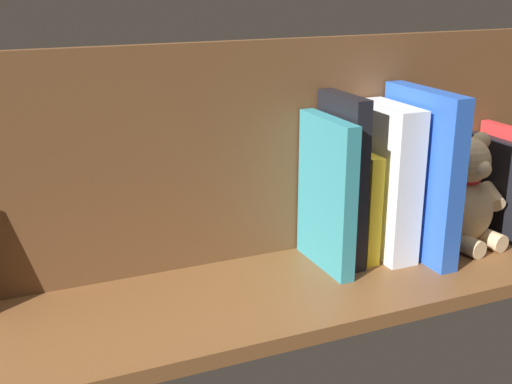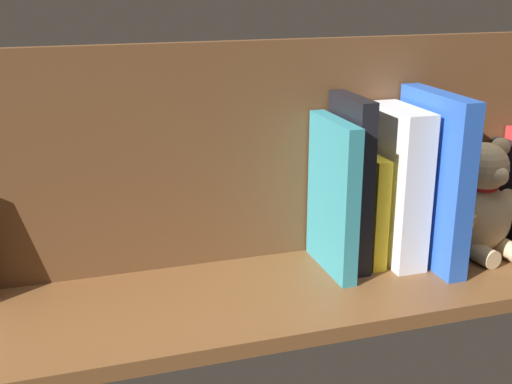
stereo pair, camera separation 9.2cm
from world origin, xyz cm
name	(u,v)px [view 2 (the right image)]	position (x,y,z in cm)	size (l,w,h in cm)	color
ground_plane	(256,295)	(0.00, 0.00, -1.10)	(113.16, 27.84, 2.20)	brown
shelf_back_panel	(233,155)	(0.00, -11.67, 17.15)	(113.16, 1.50, 34.30)	brown
teddy_bear	(481,204)	(-38.74, -2.08, 8.30)	(15.20, 12.90, 18.86)	#D1B284
book_2	(433,179)	(-29.14, -1.68, 13.45)	(3.12, 17.68, 26.90)	blue
dictionary_thick_white	(397,185)	(-24.25, -3.86, 12.26)	(4.87, 13.11, 24.52)	white
book_3	(367,207)	(-19.78, -5.01, 8.71)	(2.28, 11.01, 17.42)	yellow
book_4	(350,182)	(-16.48, -4.59, 13.27)	(2.52, 11.86, 26.55)	black
book_5	(333,196)	(-13.17, -3.36, 11.79)	(2.31, 14.32, 23.58)	teal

